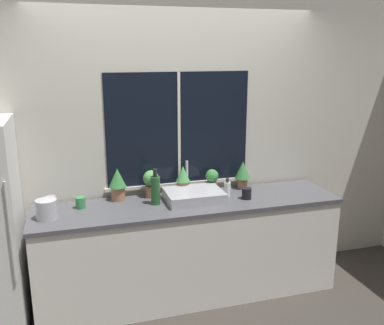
{
  "coord_description": "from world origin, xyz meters",
  "views": [
    {
      "loc": [
        -0.96,
        -3.03,
        2.14
      ],
      "look_at": [
        0.02,
        0.3,
        1.23
      ],
      "focal_mm": 40.0,
      "sensor_mm": 36.0,
      "label": 1
    }
  ],
  "objects": [
    {
      "name": "mug_green",
      "position": [
        -0.9,
        0.41,
        0.93
      ],
      "size": [
        0.08,
        0.08,
        0.09
      ],
      "color": "#38844C",
      "rests_on": "counter"
    },
    {
      "name": "bottle_tall",
      "position": [
        -0.29,
        0.34,
        1.01
      ],
      "size": [
        0.08,
        0.08,
        0.31
      ],
      "color": "#235128",
      "rests_on": "counter"
    },
    {
      "name": "mug_grey",
      "position": [
        -1.13,
        0.48,
        0.93
      ],
      "size": [
        0.08,
        0.08,
        0.1
      ],
      "color": "gray",
      "rests_on": "counter"
    },
    {
      "name": "potted_plant_far_right",
      "position": [
        0.59,
        0.53,
        1.03
      ],
      "size": [
        0.15,
        0.15,
        0.26
      ],
      "color": "#9E6B4C",
      "rests_on": "counter"
    },
    {
      "name": "potted_plant_center",
      "position": [
        0.01,
        0.53,
        1.02
      ],
      "size": [
        0.13,
        0.13,
        0.26
      ],
      "color": "#9E6B4C",
      "rests_on": "counter"
    },
    {
      "name": "potted_plant_left",
      "position": [
        -0.29,
        0.53,
        1.02
      ],
      "size": [
        0.14,
        0.14,
        0.24
      ],
      "color": "#9E6B4C",
      "rests_on": "counter"
    },
    {
      "name": "counter",
      "position": [
        0.0,
        0.3,
        0.44
      ],
      "size": [
        2.63,
        0.62,
        0.88
      ],
      "color": "white",
      "rests_on": "ground_plane"
    },
    {
      "name": "wall_right",
      "position": [
        2.4,
        1.5,
        1.35
      ],
      "size": [
        0.06,
        7.0,
        2.7
      ],
      "color": "beige",
      "rests_on": "ground_plane"
    },
    {
      "name": "wall_back",
      "position": [
        0.0,
        0.67,
        1.35
      ],
      "size": [
        8.0,
        0.09,
        2.7
      ],
      "color": "beige",
      "rests_on": "ground_plane"
    },
    {
      "name": "kettle",
      "position": [
        -1.16,
        0.25,
        0.96
      ],
      "size": [
        0.16,
        0.16,
        0.17
      ],
      "color": "#B2B2B7",
      "rests_on": "counter"
    },
    {
      "name": "sink",
      "position": [
        0.05,
        0.33,
        0.93
      ],
      "size": [
        0.49,
        0.43,
        0.3
      ],
      "color": "#ADADB2",
      "rests_on": "counter"
    },
    {
      "name": "potted_plant_far_left",
      "position": [
        -0.58,
        0.53,
        1.04
      ],
      "size": [
        0.15,
        0.15,
        0.28
      ],
      "color": "#9E6B4C",
      "rests_on": "counter"
    },
    {
      "name": "potted_plant_right",
      "position": [
        0.28,
        0.53,
        0.99
      ],
      "size": [
        0.12,
        0.12,
        0.21
      ],
      "color": "#9E6B4C",
      "rests_on": "counter"
    },
    {
      "name": "mug_black",
      "position": [
        0.51,
        0.24,
        0.93
      ],
      "size": [
        0.08,
        0.08,
        0.1
      ],
      "color": "black",
      "rests_on": "counter"
    },
    {
      "name": "ground_plane",
      "position": [
        0.0,
        0.0,
        0.0
      ],
      "size": [
        14.0,
        14.0,
        0.0
      ],
      "primitive_type": "plane",
      "color": "#38332D"
    },
    {
      "name": "soap_bottle",
      "position": [
        0.37,
        0.37,
        0.95
      ],
      "size": [
        0.06,
        0.06,
        0.16
      ],
      "color": "white",
      "rests_on": "counter"
    }
  ]
}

